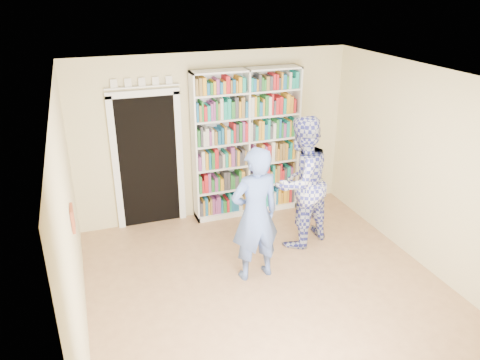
# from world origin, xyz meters

# --- Properties ---
(floor) EXTENTS (5.00, 5.00, 0.00)m
(floor) POSITION_xyz_m (0.00, 0.00, 0.00)
(floor) COLOR #996B4A
(floor) RESTS_ON ground
(ceiling) EXTENTS (5.00, 5.00, 0.00)m
(ceiling) POSITION_xyz_m (0.00, 0.00, 2.70)
(ceiling) COLOR white
(ceiling) RESTS_ON wall_back
(wall_back) EXTENTS (4.50, 0.00, 4.50)m
(wall_back) POSITION_xyz_m (0.00, 2.50, 1.35)
(wall_back) COLOR beige
(wall_back) RESTS_ON floor
(wall_left) EXTENTS (0.00, 5.00, 5.00)m
(wall_left) POSITION_xyz_m (-2.25, 0.00, 1.35)
(wall_left) COLOR beige
(wall_left) RESTS_ON floor
(wall_right) EXTENTS (0.00, 5.00, 5.00)m
(wall_right) POSITION_xyz_m (2.25, 0.00, 1.35)
(wall_right) COLOR beige
(wall_right) RESTS_ON floor
(bookshelf) EXTENTS (1.78, 0.33, 2.44)m
(bookshelf) POSITION_xyz_m (0.48, 2.34, 1.23)
(bookshelf) COLOR white
(bookshelf) RESTS_ON floor
(doorway) EXTENTS (1.10, 0.08, 2.43)m
(doorway) POSITION_xyz_m (-1.10, 2.48, 1.18)
(doorway) COLOR black
(doorway) RESTS_ON floor
(wall_art) EXTENTS (0.03, 0.25, 0.25)m
(wall_art) POSITION_xyz_m (-2.23, 0.20, 1.40)
(wall_art) COLOR maroon
(wall_art) RESTS_ON wall_left
(man_blue) EXTENTS (0.70, 0.50, 1.83)m
(man_blue) POSITION_xyz_m (-0.06, 0.50, 0.92)
(man_blue) COLOR #4E68AF
(man_blue) RESTS_ON floor
(man_plaid) EXTENTS (1.17, 1.05, 1.97)m
(man_plaid) POSITION_xyz_m (0.88, 1.11, 0.99)
(man_plaid) COLOR #313497
(man_plaid) RESTS_ON floor
(paper_sheet) EXTENTS (0.22, 0.07, 0.31)m
(paper_sheet) POSITION_xyz_m (0.94, 0.87, 1.06)
(paper_sheet) COLOR white
(paper_sheet) RESTS_ON man_plaid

